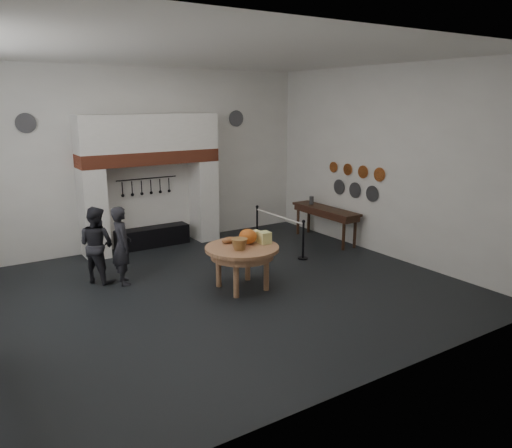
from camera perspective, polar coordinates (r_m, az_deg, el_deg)
floor at (r=10.06m, az=-3.77°, el=-7.57°), size 9.00×8.00×0.02m
ceiling at (r=9.40m, az=-4.22°, el=18.89°), size 9.00×8.00×0.02m
wall_back at (r=13.09m, az=-12.62°, el=7.31°), size 9.00×0.02×4.50m
wall_front at (r=6.34m, az=13.91°, el=0.48°), size 9.00×0.02×4.50m
wall_right at (r=12.28m, az=14.81°, el=6.77°), size 0.02×8.00×4.50m
chimney_pier_left at (r=12.50m, az=-18.09°, el=1.20°), size 0.55×0.70×2.15m
chimney_pier_right at (r=13.53m, az=-5.98°, el=2.74°), size 0.55×0.70×2.15m
hearth_brick_band at (r=12.75m, az=-12.07°, el=7.45°), size 3.50×0.72×0.32m
chimney_hood at (r=12.70m, az=-12.21°, el=10.18°), size 3.50×0.70×0.90m
iron_range at (r=13.20m, az=-11.73°, el=-1.44°), size 1.90×0.45×0.50m
utensil_rail at (r=13.08m, az=-12.38°, el=5.11°), size 1.60×0.02×0.02m
work_table at (r=9.88m, az=-1.61°, el=-2.79°), size 1.79×1.79×0.07m
pumpkin at (r=10.01m, az=-0.94°, el=-1.43°), size 0.36×0.36×0.31m
cheese_block_big at (r=10.06m, az=0.97°, el=-1.57°), size 0.22×0.22×0.24m
cheese_block_small at (r=10.29m, az=-0.06°, el=-1.32°), size 0.18×0.18×0.20m
wicker_basket at (r=9.64m, az=-1.91°, el=-2.32°), size 0.39×0.39×0.22m
bread_loaf at (r=10.09m, az=-3.13°, el=-1.85°), size 0.31×0.18×0.13m
visitor_near at (r=10.51m, az=-15.08°, el=-2.39°), size 0.46×0.63×1.63m
visitor_far at (r=10.78m, az=-17.76°, el=-2.26°), size 0.93×0.98×1.60m
side_table at (r=13.43m, az=7.96°, el=1.70°), size 0.55×2.20×0.06m
pewter_jug at (r=13.85m, az=6.36°, el=2.71°), size 0.12×0.12×0.22m
copper_pan_a at (r=12.42m, az=13.92°, el=5.51°), size 0.03×0.34×0.34m
copper_pan_b at (r=12.80m, az=12.13°, el=5.84°), size 0.03×0.32×0.32m
copper_pan_c at (r=13.19m, az=10.44°, el=6.15°), size 0.03×0.30×0.30m
copper_pan_d at (r=13.59m, az=8.84°, el=6.44°), size 0.03×0.28×0.28m
pewter_plate_left at (r=12.64m, az=13.13°, el=3.39°), size 0.03×0.40×0.40m
pewter_plate_mid at (r=13.05m, az=11.24°, el=3.81°), size 0.03×0.40×0.40m
pewter_plate_right at (r=13.48m, az=9.47°, el=4.21°), size 0.03×0.40×0.40m
pewter_plate_back_left at (r=12.30m, az=-24.82°, el=10.43°), size 0.44×0.03×0.44m
pewter_plate_back_right at (r=14.15m, az=-2.27°, el=11.96°), size 0.44×0.03×0.44m
barrier_post_near at (r=11.89m, az=5.41°, el=-1.91°), size 0.05×0.05×0.90m
barrier_post_far at (r=13.45m, az=0.13°, el=0.03°), size 0.05×0.05×0.90m
barrier_rope at (r=12.56m, az=2.63°, el=0.88°), size 0.04×2.00×0.04m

